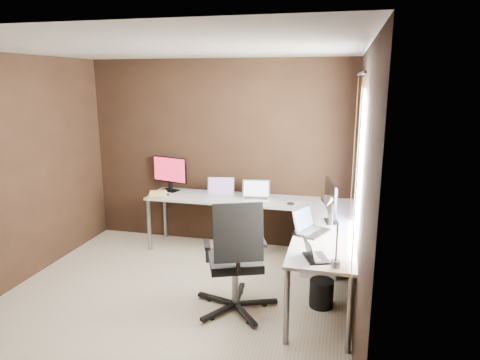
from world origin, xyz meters
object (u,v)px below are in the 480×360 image
object	(u,v)px
laptop_silver	(256,195)
desk_lamp	(330,222)
laptop_black_big	(308,227)
monitor_left	(170,172)
book_stack	(158,194)
monitor_right	(331,199)
drawer_pedestal	(320,246)
laptop_black_small	(313,255)
office_chair	(236,279)
laptop_white	(221,192)
wastebasket	(321,293)

from	to	relation	value
laptop_silver	desk_lamp	size ratio (longest dim) A/B	0.69
laptop_black_big	monitor_left	bearing A→B (deg)	82.49
laptop_black_big	book_stack	size ratio (longest dim) A/B	1.64
laptop_black_big	monitor_right	bearing A→B (deg)	-5.07
drawer_pedestal	laptop_black_small	size ratio (longest dim) A/B	1.96
drawer_pedestal	office_chair	size ratio (longest dim) A/B	0.52
laptop_black_small	desk_lamp	xyz separation A→B (m)	(0.12, -0.06, 0.32)
monitor_right	laptop_white	size ratio (longest dim) A/B	1.38
office_chair	wastebasket	size ratio (longest dim) A/B	4.17
laptop_white	monitor_right	bearing A→B (deg)	-38.13
book_stack	wastebasket	bearing A→B (deg)	-24.42
monitor_left	desk_lamp	distance (m)	2.94
laptop_black_big	drawer_pedestal	bearing A→B (deg)	16.23
book_stack	wastebasket	distance (m)	2.48
drawer_pedestal	laptop_white	size ratio (longest dim) A/B	1.54
laptop_black_small	laptop_white	bearing A→B (deg)	17.03
laptop_black_small	wastebasket	size ratio (longest dim) A/B	1.10
drawer_pedestal	book_stack	bearing A→B (deg)	175.95
drawer_pedestal	desk_lamp	distance (m)	1.65
monitor_right	office_chair	distance (m)	1.32
book_stack	laptop_white	bearing A→B (deg)	17.22
office_chair	wastebasket	world-z (taller)	office_chair
monitor_left	book_stack	distance (m)	0.41
office_chair	wastebasket	distance (m)	0.89
monitor_right	book_stack	distance (m)	2.29
book_stack	desk_lamp	size ratio (longest dim) A/B	0.46
drawer_pedestal	desk_lamp	xyz separation A→B (m)	(0.13, -1.44, 0.79)
laptop_white	wastebasket	xyz separation A→B (m)	(1.41, -1.24, -0.64)
monitor_left	laptop_black_small	xyz separation A→B (m)	(2.09, -1.87, -0.23)
monitor_left	laptop_white	world-z (taller)	monitor_left
monitor_left	laptop_silver	bearing A→B (deg)	8.35
laptop_black_big	office_chair	distance (m)	0.89
desk_lamp	wastebasket	distance (m)	1.13
laptop_white	drawer_pedestal	bearing A→B (deg)	-27.14
laptop_silver	desk_lamp	world-z (taller)	desk_lamp
wastebasket	desk_lamp	bearing A→B (deg)	-84.24
monitor_right	laptop_white	bearing A→B (deg)	50.18
monitor_left	office_chair	xyz separation A→B (m)	(1.34, -1.62, -0.66)
laptop_white	office_chair	size ratio (longest dim) A/B	0.34
laptop_silver	laptop_black_small	size ratio (longest dim) A/B	1.30
monitor_right	laptop_black_small	bearing A→B (deg)	162.02
monitor_right	wastebasket	size ratio (longest dim) A/B	1.94
laptop_black_big	laptop_black_small	size ratio (longest dim) A/B	1.44
monitor_left	monitor_right	distance (m)	2.35
laptop_black_small	drawer_pedestal	bearing A→B (deg)	-19.91
laptop_black_small	monitor_left	bearing A→B (deg)	28.09
drawer_pedestal	laptop_black_big	bearing A→B (deg)	-97.38
monitor_left	monitor_right	size ratio (longest dim) A/B	0.99
monitor_right	laptop_white	distance (m)	1.64
wastebasket	office_chair	bearing A→B (deg)	-160.82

